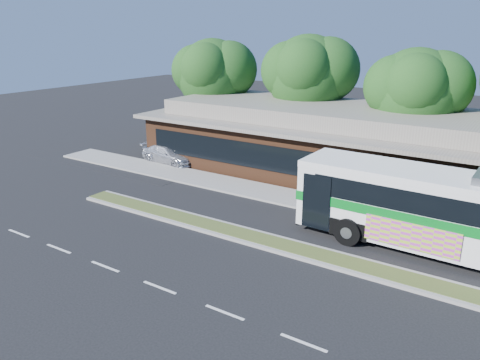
# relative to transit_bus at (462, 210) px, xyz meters

# --- Properties ---
(ground) EXTENTS (120.00, 120.00, 0.00)m
(ground) POSITION_rel_transit_bus_xyz_m (-5.93, -3.76, -2.16)
(ground) COLOR black
(ground) RESTS_ON ground
(median_strip) EXTENTS (26.00, 1.10, 0.15)m
(median_strip) POSITION_rel_transit_bus_xyz_m (-5.93, -3.16, -2.08)
(median_strip) COLOR #424D20
(median_strip) RESTS_ON ground
(sidewalk) EXTENTS (44.00, 2.60, 0.12)m
(sidewalk) POSITION_rel_transit_bus_xyz_m (-5.93, 2.64, -2.10)
(sidewalk) COLOR gray
(sidewalk) RESTS_ON ground
(parking_lot) EXTENTS (14.00, 12.00, 0.01)m
(parking_lot) POSITION_rel_transit_bus_xyz_m (-23.93, 6.24, -2.15)
(parking_lot) COLOR black
(parking_lot) RESTS_ON ground
(plaza_building) EXTENTS (33.20, 11.20, 4.45)m
(plaza_building) POSITION_rel_transit_bus_xyz_m (-5.93, 9.22, -0.03)
(plaza_building) COLOR #57301B
(plaza_building) RESTS_ON ground
(tree_bg_a) EXTENTS (6.47, 5.80, 8.63)m
(tree_bg_a) POSITION_rel_transit_bus_xyz_m (-20.51, 11.37, 3.71)
(tree_bg_a) COLOR black
(tree_bg_a) RESTS_ON ground
(tree_bg_b) EXTENTS (6.69, 6.00, 9.00)m
(tree_bg_b) POSITION_rel_transit_bus_xyz_m (-12.50, 12.38, 3.99)
(tree_bg_b) COLOR black
(tree_bg_b) RESTS_ON ground
(tree_bg_c) EXTENTS (6.24, 5.60, 8.26)m
(tree_bg_c) POSITION_rel_transit_bus_xyz_m (-4.53, 11.37, 3.44)
(tree_bg_c) COLOR black
(tree_bg_c) RESTS_ON ground
(transit_bus) EXTENTS (13.89, 3.51, 3.88)m
(transit_bus) POSITION_rel_transit_bus_xyz_m (0.00, 0.00, 0.00)
(transit_bus) COLOR white
(transit_bus) RESTS_ON ground
(sedan) EXTENTS (4.65, 2.17, 1.31)m
(sedan) POSITION_rel_transit_bus_xyz_m (-20.08, 4.56, -1.50)
(sedan) COLOR silver
(sedan) RESTS_ON ground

